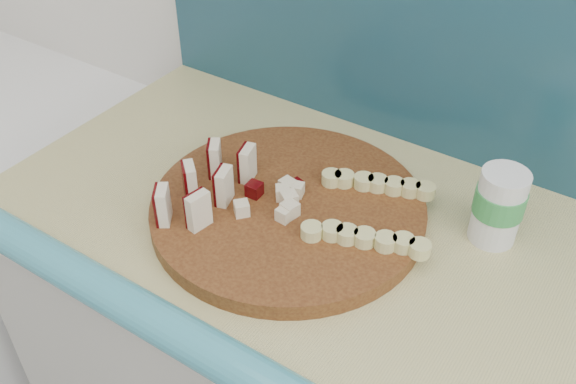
# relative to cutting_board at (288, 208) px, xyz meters

# --- Properties ---
(porcelain_fixture) EXTENTS (0.70, 0.72, 0.84)m
(porcelain_fixture) POSITION_rel_cutting_board_xyz_m (-0.93, 0.02, -0.52)
(porcelain_fixture) COLOR white
(porcelain_fixture) RESTS_ON ground
(cutting_board) EXTENTS (0.56, 0.56, 0.03)m
(cutting_board) POSITION_rel_cutting_board_xyz_m (0.00, 0.00, 0.00)
(cutting_board) COLOR #401C0D
(cutting_board) RESTS_ON kitchen_counter
(apple_wedges) EXTENTS (0.09, 0.20, 0.06)m
(apple_wedges) POSITION_rel_cutting_board_xyz_m (-0.11, -0.06, 0.04)
(apple_wedges) COLOR beige
(apple_wedges) RESTS_ON cutting_board
(apple_chunks) EXTENTS (0.07, 0.07, 0.02)m
(apple_chunks) POSITION_rel_cutting_board_xyz_m (-0.02, -0.01, 0.02)
(apple_chunks) COLOR beige
(apple_chunks) RESTS_ON cutting_board
(banana_slices) EXTENTS (0.23, 0.21, 0.02)m
(banana_slices) POSITION_rel_cutting_board_xyz_m (0.13, 0.04, 0.02)
(banana_slices) COLOR #D3CD81
(banana_slices) RESTS_ON cutting_board
(canister) EXTENTS (0.08, 0.08, 0.12)m
(canister) POSITION_rel_cutting_board_xyz_m (0.29, 0.13, 0.05)
(canister) COLOR white
(canister) RESTS_ON kitchen_counter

